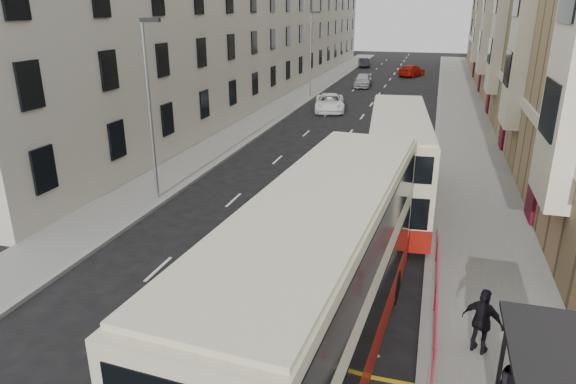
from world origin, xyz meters
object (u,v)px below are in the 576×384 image
(double_decker_rear, at_px, (397,161))
(car_silver, at_px, (363,80))
(car_dark, at_px, (364,63))
(pedestrian_far, at_px, (483,322))
(white_van, at_px, (330,103))
(street_lamp_far, at_px, (311,50))
(street_lamp_near, at_px, (150,102))
(car_red, at_px, (412,71))
(double_decker_front, at_px, (320,286))

(double_decker_rear, xyz_separation_m, car_silver, (-6.69, 36.21, -1.39))
(double_decker_rear, height_order, car_dark, double_decker_rear)
(double_decker_rear, distance_m, car_dark, 57.08)
(pedestrian_far, height_order, white_van, pedestrian_far)
(car_silver, bearing_deg, white_van, -95.69)
(street_lamp_far, bearing_deg, street_lamp_near, -90.00)
(street_lamp_far, bearing_deg, car_silver, 64.74)
(street_lamp_near, bearing_deg, car_red, 80.05)
(street_lamp_near, xyz_separation_m, double_decker_rear, (10.68, 2.23, -2.48))
(white_van, bearing_deg, double_decker_rear, -82.44)
(double_decker_rear, relative_size, pedestrian_far, 5.98)
(street_lamp_near, bearing_deg, car_silver, 84.08)
(street_lamp_near, height_order, street_lamp_far, same)
(pedestrian_far, bearing_deg, double_decker_rear, -48.11)
(white_van, bearing_deg, car_dark, 81.73)
(street_lamp_near, relative_size, car_silver, 1.77)
(double_decker_rear, height_order, car_red, double_decker_rear)
(street_lamp_near, bearing_deg, car_dark, 88.77)
(street_lamp_near, relative_size, car_dark, 2.05)
(double_decker_front, relative_size, white_van, 2.28)
(double_decker_front, xyz_separation_m, car_dark, (-8.61, 68.13, -1.78))
(car_silver, distance_m, car_red, 12.19)
(street_lamp_near, relative_size, double_decker_rear, 0.74)
(white_van, distance_m, car_red, 26.68)
(double_decker_rear, bearing_deg, car_dark, 94.07)
(double_decker_front, relative_size, car_silver, 2.67)
(pedestrian_far, bearing_deg, car_red, -59.90)
(car_dark, bearing_deg, white_van, -101.40)
(street_lamp_near, xyz_separation_m, double_decker_front, (9.86, -9.62, -2.21))
(car_silver, xyz_separation_m, car_dark, (-2.73, 20.06, -0.13))
(pedestrian_far, relative_size, white_van, 0.34)
(double_decker_rear, relative_size, car_silver, 2.40)
(car_dark, bearing_deg, pedestrian_far, -94.07)
(pedestrian_far, distance_m, car_silver, 47.38)
(street_lamp_far, height_order, double_decker_rear, street_lamp_far)
(pedestrian_far, distance_m, car_dark, 67.59)
(pedestrian_far, relative_size, car_red, 0.36)
(pedestrian_far, height_order, car_red, pedestrian_far)
(double_decker_front, height_order, car_dark, double_decker_front)
(street_lamp_near, distance_m, car_dark, 58.66)
(car_silver, distance_m, car_dark, 20.25)
(street_lamp_far, relative_size, car_red, 1.58)
(double_decker_rear, bearing_deg, double_decker_front, -99.36)
(double_decker_front, distance_m, white_van, 33.87)
(street_lamp_near, xyz_separation_m, car_silver, (3.99, 38.45, -3.87))
(white_van, bearing_deg, car_silver, 75.70)
(pedestrian_far, xyz_separation_m, car_dark, (-12.48, 66.43, -0.41))
(car_silver, bearing_deg, street_lamp_near, -98.88)
(white_van, bearing_deg, double_decker_front, -90.34)
(car_dark, bearing_deg, double_decker_rear, -95.21)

